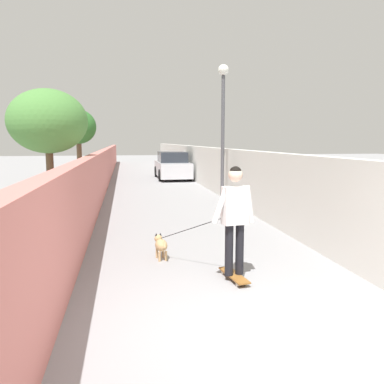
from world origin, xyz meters
TOP-DOWN VIEW (x-y plane):
  - ground_plane at (14.00, 0.00)m, footprint 80.00×80.00m
  - wall_left at (12.00, 2.39)m, footprint 48.00×0.30m
  - fence_right at (12.00, -2.39)m, footprint 48.00×0.30m
  - tree_left_near at (19.00, 3.98)m, footprint 1.99×1.99m
  - tree_left_mid at (7.50, 3.51)m, footprint 2.14×2.14m
  - lamp_post at (8.98, -1.84)m, footprint 0.36×0.36m
  - skateboard at (1.86, -0.20)m, footprint 0.82×0.31m
  - person_skateboarder at (1.86, -0.20)m, footprint 0.27×0.72m
  - dog at (3.13, 0.82)m, footprint 1.54×1.17m
  - car_near at (18.08, -1.24)m, footprint 4.27×1.80m

SIDE VIEW (x-z plane):
  - ground_plane at x=14.00m, z-range 0.00..0.00m
  - skateboard at x=1.86m, z-range 0.03..0.11m
  - dog at x=3.13m, z-range -0.25..0.80m
  - car_near at x=18.08m, z-range -0.05..1.49m
  - wall_left at x=12.00m, z-range 0.00..1.75m
  - fence_right at x=12.00m, z-range 0.00..1.87m
  - person_skateboarder at x=1.86m, z-range 0.23..1.93m
  - tree_left_mid at x=7.50m, z-range 0.89..4.47m
  - tree_left_near at x=19.00m, z-range 0.95..4.87m
  - lamp_post at x=8.98m, z-range 0.83..5.50m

